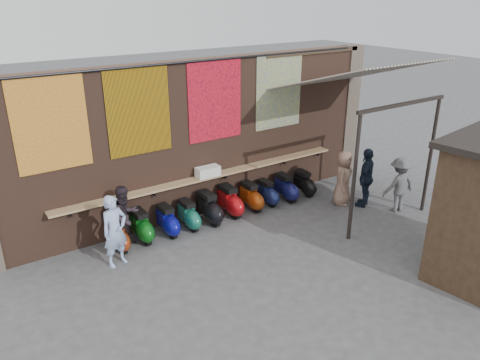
{
  "coord_description": "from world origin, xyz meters",
  "views": [
    {
      "loc": [
        -5.55,
        -7.32,
        5.53
      ],
      "look_at": [
        0.18,
        1.2,
        1.34
      ],
      "focal_mm": 35.0,
      "sensor_mm": 36.0,
      "label": 1
    }
  ],
  "objects_px": {
    "diner_right": "(125,217)",
    "scooter_stool_5": "(230,201)",
    "shopper_navy": "(366,177)",
    "scooter_stool_8": "(285,188)",
    "diner_left": "(115,231)",
    "scooter_stool_1": "(141,226)",
    "scooter_stool_6": "(251,197)",
    "scooter_stool_0": "(119,236)",
    "scooter_stool_4": "(209,208)",
    "shelf_box": "(208,172)",
    "scooter_stool_9": "(304,183)",
    "shopper_tan": "(343,178)",
    "scooter_stool_2": "(167,221)",
    "scooter_stool_7": "(267,193)",
    "scooter_stool_3": "(189,215)",
    "shopper_grey": "(399,185)"
  },
  "relations": [
    {
      "from": "shelf_box",
      "to": "scooter_stool_5",
      "type": "xyz_separation_m",
      "value": [
        0.48,
        -0.26,
        -0.85
      ]
    },
    {
      "from": "scooter_stool_1",
      "to": "diner_left",
      "type": "distance_m",
      "value": 1.14
    },
    {
      "from": "scooter_stool_1",
      "to": "scooter_stool_5",
      "type": "xyz_separation_m",
      "value": [
        2.45,
        -0.01,
        0.02
      ]
    },
    {
      "from": "shelf_box",
      "to": "diner_right",
      "type": "height_order",
      "value": "diner_right"
    },
    {
      "from": "scooter_stool_8",
      "to": "diner_left",
      "type": "xyz_separation_m",
      "value": [
        -5.11,
        -0.58,
        0.43
      ]
    },
    {
      "from": "scooter_stool_8",
      "to": "diner_left",
      "type": "height_order",
      "value": "diner_left"
    },
    {
      "from": "shelf_box",
      "to": "shopper_tan",
      "type": "height_order",
      "value": "shopper_tan"
    },
    {
      "from": "scooter_stool_4",
      "to": "scooter_stool_5",
      "type": "xyz_separation_m",
      "value": [
        0.67,
        0.07,
        -0.0
      ]
    },
    {
      "from": "scooter_stool_3",
      "to": "scooter_stool_7",
      "type": "distance_m",
      "value": 2.46
    },
    {
      "from": "diner_right",
      "to": "scooter_stool_5",
      "type": "bearing_deg",
      "value": -18.95
    },
    {
      "from": "scooter_stool_4",
      "to": "shopper_tan",
      "type": "relative_size",
      "value": 0.55
    },
    {
      "from": "scooter_stool_6",
      "to": "shopper_navy",
      "type": "distance_m",
      "value": 3.17
    },
    {
      "from": "scooter_stool_5",
      "to": "shopper_tan",
      "type": "distance_m",
      "value": 3.2
    },
    {
      "from": "scooter_stool_8",
      "to": "diner_left",
      "type": "relative_size",
      "value": 0.49
    },
    {
      "from": "scooter_stool_0",
      "to": "shopper_navy",
      "type": "relative_size",
      "value": 0.43
    },
    {
      "from": "scooter_stool_9",
      "to": "scooter_stool_4",
      "type": "bearing_deg",
      "value": 179.98
    },
    {
      "from": "scooter_stool_1",
      "to": "shopper_navy",
      "type": "xyz_separation_m",
      "value": [
        5.85,
        -1.56,
        0.45
      ]
    },
    {
      "from": "scooter_stool_5",
      "to": "diner_right",
      "type": "height_order",
      "value": "diner_right"
    },
    {
      "from": "scooter_stool_3",
      "to": "scooter_stool_5",
      "type": "xyz_separation_m",
      "value": [
        1.24,
        0.04,
        0.04
      ]
    },
    {
      "from": "shopper_navy",
      "to": "scooter_stool_8",
      "type": "bearing_deg",
      "value": -69.47
    },
    {
      "from": "shopper_tan",
      "to": "scooter_stool_7",
      "type": "bearing_deg",
      "value": 111.39
    },
    {
      "from": "scooter_stool_9",
      "to": "diner_left",
      "type": "height_order",
      "value": "diner_left"
    },
    {
      "from": "shelf_box",
      "to": "scooter_stool_5",
      "type": "relative_size",
      "value": 0.73
    },
    {
      "from": "diner_right",
      "to": "shopper_tan",
      "type": "height_order",
      "value": "shopper_tan"
    },
    {
      "from": "shelf_box",
      "to": "scooter_stool_7",
      "type": "height_order",
      "value": "shelf_box"
    },
    {
      "from": "scooter_stool_0",
      "to": "scooter_stool_5",
      "type": "xyz_separation_m",
      "value": [
        3.04,
        0.07,
        0.06
      ]
    },
    {
      "from": "scooter_stool_7",
      "to": "shopper_tan",
      "type": "height_order",
      "value": "shopper_tan"
    },
    {
      "from": "scooter_stool_6",
      "to": "scooter_stool_7",
      "type": "xyz_separation_m",
      "value": [
        0.56,
        0.01,
        -0.03
      ]
    },
    {
      "from": "scooter_stool_0",
      "to": "scooter_stool_4",
      "type": "distance_m",
      "value": 2.38
    },
    {
      "from": "scooter_stool_0",
      "to": "scooter_stool_2",
      "type": "height_order",
      "value": "scooter_stool_2"
    },
    {
      "from": "scooter_stool_5",
      "to": "diner_right",
      "type": "relative_size",
      "value": 0.56
    },
    {
      "from": "shopper_grey",
      "to": "scooter_stool_0",
      "type": "bearing_deg",
      "value": -8.69
    },
    {
      "from": "scooter_stool_3",
      "to": "diner_right",
      "type": "relative_size",
      "value": 0.5
    },
    {
      "from": "scooter_stool_8",
      "to": "diner_left",
      "type": "distance_m",
      "value": 5.16
    },
    {
      "from": "scooter_stool_2",
      "to": "shopper_tan",
      "type": "relative_size",
      "value": 0.5
    },
    {
      "from": "scooter_stool_0",
      "to": "scooter_stool_8",
      "type": "xyz_separation_m",
      "value": [
        4.86,
        0.0,
        0.03
      ]
    },
    {
      "from": "scooter_stool_5",
      "to": "scooter_stool_8",
      "type": "bearing_deg",
      "value": -1.95
    },
    {
      "from": "scooter_stool_0",
      "to": "scooter_stool_9",
      "type": "xyz_separation_m",
      "value": [
        5.54,
        -0.0,
        0.01
      ]
    },
    {
      "from": "diner_left",
      "to": "scooter_stool_6",
      "type": "bearing_deg",
      "value": -5.98
    },
    {
      "from": "scooter_stool_7",
      "to": "scooter_stool_8",
      "type": "distance_m",
      "value": 0.6
    },
    {
      "from": "shelf_box",
      "to": "scooter_stool_7",
      "type": "xyz_separation_m",
      "value": [
        1.7,
        -0.26,
        -0.92
      ]
    },
    {
      "from": "scooter_stool_6",
      "to": "scooter_stool_7",
      "type": "bearing_deg",
      "value": 1.32
    },
    {
      "from": "diner_right",
      "to": "shopper_navy",
      "type": "relative_size",
      "value": 0.91
    },
    {
      "from": "shopper_navy",
      "to": "scooter_stool_1",
      "type": "bearing_deg",
      "value": -41.14
    },
    {
      "from": "shelf_box",
      "to": "scooter_stool_5",
      "type": "bearing_deg",
      "value": -28.59
    },
    {
      "from": "scooter_stool_1",
      "to": "scooter_stool_9",
      "type": "relative_size",
      "value": 1.08
    },
    {
      "from": "scooter_stool_6",
      "to": "scooter_stool_7",
      "type": "relative_size",
      "value": 1.09
    },
    {
      "from": "scooter_stool_6",
      "to": "scooter_stool_8",
      "type": "distance_m",
      "value": 1.16
    },
    {
      "from": "scooter_stool_9",
      "to": "scooter_stool_8",
      "type": "bearing_deg",
      "value": 179.52
    },
    {
      "from": "diner_left",
      "to": "scooter_stool_8",
      "type": "bearing_deg",
      "value": -8.53
    }
  ]
}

